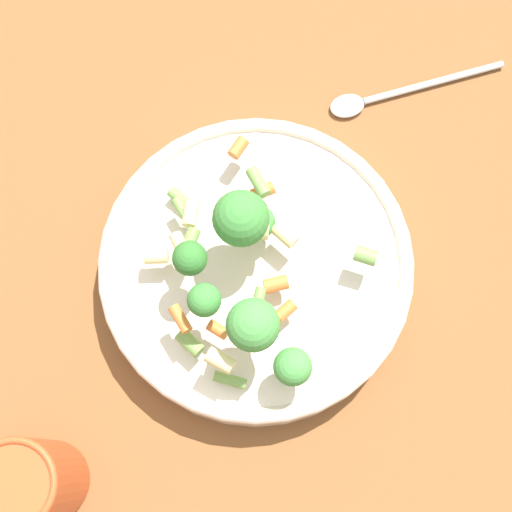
{
  "coord_description": "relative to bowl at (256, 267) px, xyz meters",
  "views": [
    {
      "loc": [
        0.14,
        -0.1,
        0.67
      ],
      "look_at": [
        0.0,
        0.0,
        0.06
      ],
      "focal_mm": 50.0,
      "sensor_mm": 36.0,
      "label": 1
    }
  ],
  "objects": [
    {
      "name": "ground_plane",
      "position": [
        0.0,
        0.0,
        -0.03
      ],
      "size": [
        3.0,
        3.0,
        0.0
      ],
      "primitive_type": "plane",
      "color": "brown"
    },
    {
      "name": "bowl",
      "position": [
        0.0,
        0.0,
        0.0
      ],
      "size": [
        0.29,
        0.29,
        0.05
      ],
      "color": "beige",
      "rests_on": "ground_plane"
    },
    {
      "name": "pasta_salad",
      "position": [
        0.01,
        -0.02,
        0.07
      ],
      "size": [
        0.22,
        0.19,
        0.09
      ],
      "color": "#8CB766",
      "rests_on": "bowl"
    },
    {
      "name": "cup",
      "position": [
        0.06,
        -0.26,
        0.03
      ],
      "size": [
        0.07,
        0.07,
        0.11
      ],
      "color": "#CC4C23",
      "rests_on": "ground_plane"
    },
    {
      "name": "spoon",
      "position": [
        -0.08,
        0.22,
        -0.02
      ],
      "size": [
        0.07,
        0.19,
        0.01
      ],
      "rotation": [
        0.0,
        0.0,
        10.7
      ],
      "color": "silver",
      "rests_on": "ground_plane"
    }
  ]
}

